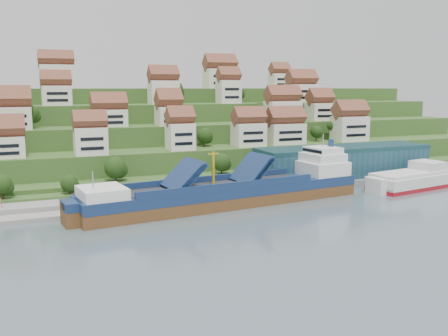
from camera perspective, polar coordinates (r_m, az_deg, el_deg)
name	(u,v)px	position (r m, az deg, el deg)	size (l,w,h in m)	color
ground	(217,207)	(133.09, -0.81, -4.50)	(300.00, 300.00, 0.00)	slate
quay	(260,187)	(154.16, 4.09, -2.20)	(180.00, 14.00, 2.20)	gray
hillside	(134,134)	(229.81, -10.30, 3.85)	(260.00, 128.00, 31.00)	#2D4C1E
hillside_village	(158,108)	(186.25, -7.59, 6.80)	(154.26, 63.44, 29.24)	white
hillside_trees	(140,131)	(170.67, -9.55, 4.22)	(138.37, 62.82, 31.13)	#234216
warehouse	(343,161)	(171.17, 13.46, 0.78)	(60.00, 15.00, 10.00)	#1F4756
flagpole	(262,172)	(147.88, 4.31, -0.41)	(1.28, 0.16, 8.00)	gray
cargo_ship	(234,192)	(135.46, 1.16, -2.80)	(80.69, 21.56, 17.72)	brown
second_ship	(413,180)	(168.32, 20.79, -1.28)	(31.79, 16.19, 8.79)	maroon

